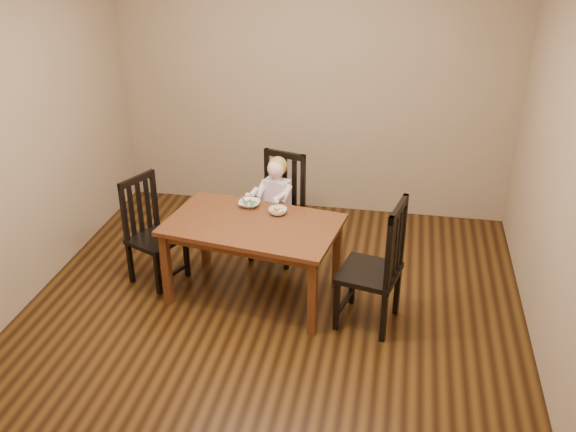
% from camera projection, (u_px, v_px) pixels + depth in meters
% --- Properties ---
extents(room, '(4.01, 4.01, 2.71)m').
position_uv_depth(room, '(270.00, 155.00, 4.57)').
color(room, '#492C0F').
rests_on(room, ground).
extents(dining_table, '(1.47, 1.01, 0.68)m').
position_uv_depth(dining_table, '(253.00, 232.00, 5.13)').
color(dining_table, '#4B2311').
rests_on(dining_table, room).
extents(chair_child, '(0.51, 0.49, 0.97)m').
position_uv_depth(chair_child, '(279.00, 209.00, 5.81)').
color(chair_child, black).
rests_on(chair_child, room).
extents(chair_left, '(0.51, 0.52, 0.93)m').
position_uv_depth(chair_left, '(152.00, 232.00, 5.45)').
color(chair_left, black).
rests_on(chair_left, room).
extents(chair_right, '(0.52, 0.54, 1.05)m').
position_uv_depth(chair_right, '(376.00, 268.00, 4.82)').
color(chair_right, black).
rests_on(chair_right, room).
extents(toddler, '(0.38, 0.43, 0.51)m').
position_uv_depth(toddler, '(276.00, 198.00, 5.71)').
color(toddler, white).
rests_on(toddler, chair_child).
extents(bowl_peas, '(0.18, 0.18, 0.04)m').
position_uv_depth(bowl_peas, '(249.00, 204.00, 5.36)').
color(bowl_peas, white).
rests_on(bowl_peas, dining_table).
extents(bowl_veg, '(0.15, 0.15, 0.05)m').
position_uv_depth(bowl_veg, '(278.00, 211.00, 5.23)').
color(bowl_veg, white).
rests_on(bowl_veg, dining_table).
extents(fork, '(0.08, 0.12, 0.05)m').
position_uv_depth(fork, '(244.00, 201.00, 5.34)').
color(fork, silver).
rests_on(fork, bowl_peas).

